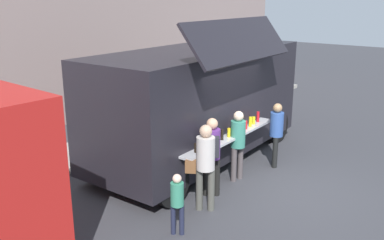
{
  "coord_description": "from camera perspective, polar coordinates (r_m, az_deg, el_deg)",
  "views": [
    {
      "loc": [
        -8.01,
        -3.82,
        4.06
      ],
      "look_at": [
        -0.5,
        2.03,
        1.3
      ],
      "focal_mm": 39.74,
      "sensor_mm": 36.0,
      "label": 1
    }
  ],
  "objects": [
    {
      "name": "ground_plane",
      "position": [
        9.76,
        11.43,
        -8.76
      ],
      "size": [
        60.0,
        60.0,
        0.0
      ],
      "primitive_type": "plane",
      "color": "#38383D"
    },
    {
      "name": "trash_bin",
      "position": [
        15.7,
        3.81,
        3.0
      ],
      "size": [
        0.6,
        0.6,
        0.98
      ],
      "primitive_type": "cylinder",
      "color": "#2C6635",
      "rests_on": "ground"
    },
    {
      "name": "customer_extra_browsing",
      "position": [
        10.57,
        11.26,
        -1.22
      ],
      "size": [
        0.33,
        0.33,
        1.61
      ],
      "rotation": [
        0.0,
        0.0,
        2.01
      ],
      "color": "black",
      "rests_on": "ground"
    },
    {
      "name": "customer_mid_with_backpack",
      "position": [
        8.76,
        2.68,
        -3.99
      ],
      "size": [
        0.55,
        0.5,
        1.7
      ],
      "rotation": [
        0.0,
        0.0,
        0.64
      ],
      "color": "black",
      "rests_on": "ground"
    },
    {
      "name": "customer_rear_waiting",
      "position": [
        8.19,
        1.71,
        -5.46
      ],
      "size": [
        0.44,
        0.55,
        1.76
      ],
      "rotation": [
        0.0,
        0.0,
        0.53
      ],
      "color": "#4B4B43",
      "rests_on": "ground"
    },
    {
      "name": "curb_strip",
      "position": [
        10.62,
        -24.29,
        -7.39
      ],
      "size": [
        28.0,
        1.6,
        0.15
      ],
      "primitive_type": "cube",
      "color": "#9E998E",
      "rests_on": "ground"
    },
    {
      "name": "customer_front_ordering",
      "position": [
        9.62,
        6.17,
        -2.61
      ],
      "size": [
        0.34,
        0.33,
        1.64
      ],
      "rotation": [
        0.0,
        0.0,
        1.39
      ],
      "color": "#4B4344",
      "rests_on": "ground"
    },
    {
      "name": "child_near_queue",
      "position": [
        7.51,
        -2.0,
        -10.54
      ],
      "size": [
        0.23,
        0.23,
        1.15
      ],
      "rotation": [
        0.0,
        0.0,
        0.54
      ],
      "color": "#1D2137",
      "rests_on": "ground"
    },
    {
      "name": "food_truck_main",
      "position": [
        10.69,
        1.05,
        2.63
      ],
      "size": [
        6.39,
        3.19,
        3.62
      ],
      "rotation": [
        0.0,
        0.0,
        0.03
      ],
      "color": "black",
      "rests_on": "ground"
    }
  ]
}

